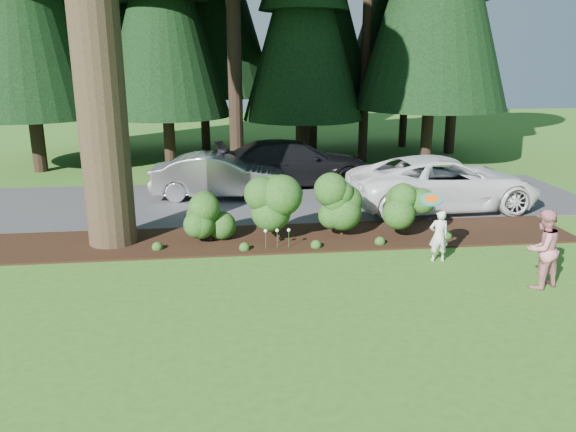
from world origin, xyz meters
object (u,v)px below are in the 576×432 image
object	(u,v)px
adult	(542,249)
frisbee	(432,199)
car_dark_suv	(293,163)
car_silver_wagon	(219,176)
child	(439,235)
car_white_suv	(444,183)

from	to	relation	value
adult	frisbee	xyz separation A→B (m)	(-1.88, 1.66, 0.73)
car_dark_suv	frisbee	size ratio (longest dim) A/B	10.56
car_dark_suv	adult	distance (m)	11.23
car_silver_wagon	child	xyz separation A→B (m)	(5.30, -6.99, -0.15)
car_silver_wagon	frisbee	distance (m)	8.75
car_white_suv	car_dark_suv	distance (m)	5.99
car_dark_suv	child	distance (m)	9.02
car_dark_suv	adult	world-z (taller)	car_dark_suv
car_dark_suv	frisbee	bearing A→B (deg)	-171.85
car_silver_wagon	child	world-z (taller)	car_silver_wagon
child	frisbee	world-z (taller)	frisbee
child	car_silver_wagon	bearing A→B (deg)	-50.58
car_silver_wagon	adult	bearing A→B (deg)	-136.43
car_white_suv	frisbee	distance (m)	5.33
child	frisbee	distance (m)	1.02
car_dark_suv	frisbee	xyz separation A→B (m)	(2.15, -8.82, 0.71)
car_white_suv	frisbee	bearing A→B (deg)	151.60
car_white_suv	child	world-z (taller)	car_white_suv
car_silver_wagon	car_dark_suv	xyz separation A→B (m)	(2.84, 1.68, 0.10)
car_white_suv	car_dark_suv	xyz separation A→B (m)	(-4.41, 4.05, 0.01)
car_silver_wagon	frisbee	xyz separation A→B (m)	(4.99, -7.14, 0.81)
car_silver_wagon	child	distance (m)	8.77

